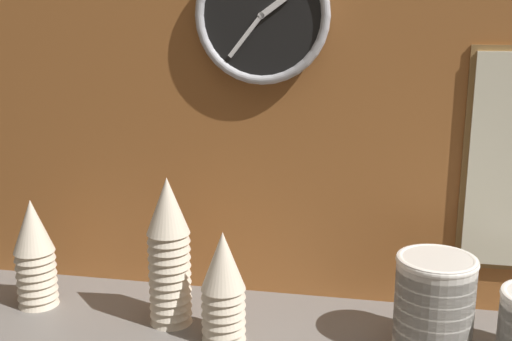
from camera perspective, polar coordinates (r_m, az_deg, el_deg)
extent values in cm
cube|color=#A3602D|center=(139.41, 3.84, 9.31)|extent=(160.00, 3.00, 105.00)
cone|color=beige|center=(137.90, -7.60, -10.99)|extent=(8.92, 8.92, 11.82)
cone|color=beige|center=(137.15, -7.62, -10.31)|extent=(8.92, 8.92, 11.82)
cone|color=beige|center=(136.41, -7.65, -9.62)|extent=(8.92, 8.92, 11.82)
cone|color=beige|center=(135.70, -7.67, -8.93)|extent=(8.92, 8.92, 11.82)
cone|color=beige|center=(135.00, -7.70, -8.22)|extent=(8.92, 8.92, 11.82)
cone|color=beige|center=(134.33, -7.72, -7.51)|extent=(8.92, 8.92, 11.82)
cone|color=beige|center=(133.68, -7.75, -6.80)|extent=(8.92, 8.92, 11.82)
cone|color=beige|center=(133.05, -7.78, -6.07)|extent=(8.92, 8.92, 11.82)
cone|color=beige|center=(132.44, -7.80, -5.34)|extent=(8.92, 8.92, 11.82)
cone|color=beige|center=(131.85, -7.83, -4.60)|extent=(8.92, 8.92, 11.82)
cone|color=beige|center=(131.28, -7.85, -3.86)|extent=(8.92, 8.92, 11.82)
cone|color=beige|center=(130.74, -7.88, -3.11)|extent=(8.92, 8.92, 11.82)
cone|color=beige|center=(152.28, -18.89, -9.17)|extent=(8.92, 8.92, 11.82)
cone|color=beige|center=(151.59, -18.95, -8.54)|extent=(8.92, 8.92, 11.82)
cone|color=beige|center=(150.93, -19.00, -7.91)|extent=(8.92, 8.92, 11.82)
cone|color=beige|center=(150.28, -19.06, -7.27)|extent=(8.92, 8.92, 11.82)
cone|color=beige|center=(149.66, -19.12, -6.63)|extent=(8.92, 8.92, 11.82)
cone|color=beige|center=(149.05, -19.17, -5.98)|extent=(8.92, 8.92, 11.82)
cone|color=beige|center=(148.46, -19.23, -5.33)|extent=(8.92, 8.92, 11.82)
cone|color=beige|center=(147.89, -19.28, -4.67)|extent=(8.92, 8.92, 11.82)
cone|color=beige|center=(130.52, -2.90, -12.41)|extent=(8.92, 8.92, 11.82)
cone|color=beige|center=(129.72, -2.91, -11.70)|extent=(8.92, 8.92, 11.82)
cone|color=beige|center=(128.94, -2.92, -10.98)|extent=(8.92, 8.92, 11.82)
cone|color=beige|center=(128.19, -2.93, -10.25)|extent=(8.92, 8.92, 11.82)
cone|color=beige|center=(127.45, -2.94, -9.51)|extent=(8.92, 8.92, 11.82)
cone|color=beige|center=(126.74, -2.95, -8.76)|extent=(8.92, 8.92, 11.82)
cone|color=beige|center=(126.05, -2.96, -8.01)|extent=(8.92, 8.92, 11.82)
cylinder|color=beige|center=(133.48, 15.34, -14.07)|extent=(15.08, 15.08, 4.48)
cylinder|color=beige|center=(132.39, 15.41, -13.16)|extent=(15.08, 15.08, 4.48)
cylinder|color=beige|center=(131.34, 15.48, -12.24)|extent=(15.08, 15.08, 4.48)
cylinder|color=beige|center=(130.32, 15.55, -11.31)|extent=(15.08, 15.08, 4.48)
cylinder|color=beige|center=(129.34, 15.62, -10.36)|extent=(15.08, 15.08, 4.48)
cylinder|color=beige|center=(128.40, 15.69, -9.40)|extent=(15.08, 15.08, 4.48)
cylinder|color=beige|center=(127.49, 15.76, -8.42)|extent=(15.08, 15.08, 4.48)
torus|color=white|center=(126.90, 15.81, -7.76)|extent=(15.48, 15.48, 1.61)
cylinder|color=black|center=(137.49, 0.57, 13.61)|extent=(27.82, 1.80, 27.82)
torus|color=#B2B2B7|center=(136.70, 0.50, 13.61)|extent=(28.69, 1.98, 28.69)
cube|color=white|center=(135.72, 1.68, 14.45)|extent=(6.38, 0.60, 5.07)
cube|color=white|center=(136.98, -0.96, 11.84)|extent=(7.47, 0.60, 9.02)
cylinder|color=white|center=(136.21, 0.47, 13.61)|extent=(1.39, 0.60, 1.39)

